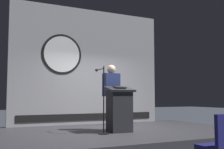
% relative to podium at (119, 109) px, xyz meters
% --- Properties ---
extents(ground_plane, '(40.00, 40.00, 0.00)m').
position_rel_podium_xyz_m(ground_plane, '(0.07, 0.34, -0.83)').
color(ground_plane, '#383D47').
extents(stage_platform, '(6.40, 4.00, 0.30)m').
position_rel_podium_xyz_m(stage_platform, '(0.07, 0.34, -0.68)').
color(stage_platform, '#333338').
rests_on(stage_platform, ground).
extents(banner_display, '(4.77, 0.12, 3.55)m').
position_rel_podium_xyz_m(banner_display, '(0.05, 2.19, 1.24)').
color(banner_display, '#9E9EA3').
rests_on(banner_display, stage_platform).
extents(podium, '(0.64, 0.50, 1.09)m').
position_rel_podium_xyz_m(podium, '(0.00, 0.00, 0.00)').
color(podium, '#26262B').
rests_on(podium, stage_platform).
extents(speaker_person, '(0.40, 0.26, 1.63)m').
position_rel_podium_xyz_m(speaker_person, '(0.02, 0.48, 0.30)').
color(speaker_person, black).
rests_on(speaker_person, stage_platform).
extents(microphone_stand, '(0.24, 0.58, 1.51)m').
position_rel_podium_xyz_m(microphone_stand, '(-0.47, -0.09, 0.01)').
color(microphone_stand, black).
rests_on(microphone_stand, stage_platform).
extents(audience_chair_left, '(0.44, 0.45, 0.89)m').
position_rel_podium_xyz_m(audience_chair_left, '(0.01, -3.04, -0.34)').
color(audience_chair_left, black).
rests_on(audience_chair_left, ground).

